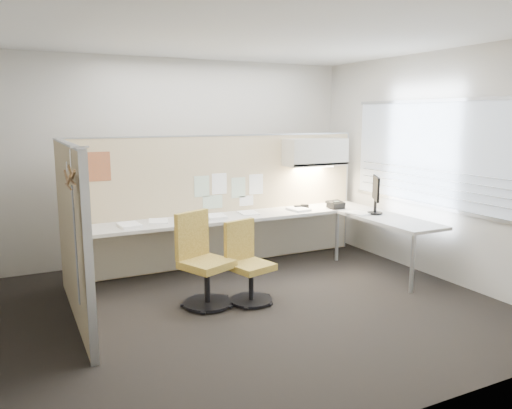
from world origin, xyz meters
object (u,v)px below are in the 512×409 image
chair_right (247,265)px  monitor (376,193)px  phone (335,205)px  chair_left (202,263)px  desk (263,225)px

chair_right → monitor: 2.18m
chair_right → phone: size_ratio=4.06×
chair_left → phone: chair_left is taller
chair_left → phone: size_ratio=4.59×
desk → chair_right: 1.21m
chair_left → phone: 2.46m
desk → monitor: size_ratio=8.00×
monitor → phone: 0.66m
desk → chair_right: (-0.69, -0.97, -0.19)m
desk → chair_left: size_ratio=4.03×
chair_left → monitor: (2.53, 0.25, 0.56)m
chair_left → chair_right: chair_left is taller
desk → chair_left: (-1.16, -0.84, -0.14)m
monitor → phone: monitor is taller
chair_left → desk: bearing=12.7°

